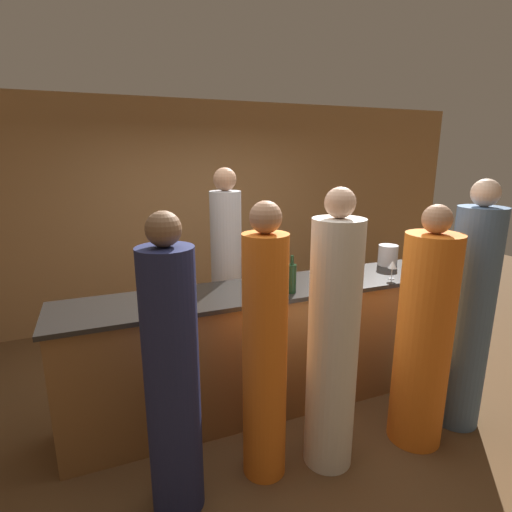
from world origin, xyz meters
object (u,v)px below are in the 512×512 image
object	(u,v)px
guest_2	(265,354)
wine_bottle_0	(292,278)
guest_0	(424,338)
guest_4	(468,316)
guest_3	(333,343)
ice_bucket	(388,255)
bartender	(227,280)
guest_1	(172,380)

from	to	relation	value
guest_2	wine_bottle_0	distance (m)	0.75
guest_0	guest_4	size ratio (longest dim) A/B	0.92
guest_3	guest_4	size ratio (longest dim) A/B	0.99
guest_4	guest_0	bearing A→B (deg)	-175.78
guest_3	ice_bucket	bearing A→B (deg)	38.16
guest_3	wine_bottle_0	xyz separation A→B (m)	(-0.02, 0.59, 0.29)
bartender	guest_1	distance (m)	1.62
guest_1	wine_bottle_0	xyz separation A→B (m)	(1.05, 0.57, 0.33)
wine_bottle_0	guest_0	bearing A→B (deg)	-40.12
guest_1	guest_2	bearing A→B (deg)	5.43
guest_1	guest_3	size ratio (longest dim) A/B	0.95
guest_0	wine_bottle_0	size ratio (longest dim) A/B	6.02
guest_1	ice_bucket	size ratio (longest dim) A/B	9.28
guest_0	ice_bucket	world-z (taller)	guest_0
guest_4	wine_bottle_0	bearing A→B (deg)	153.69
guest_0	guest_1	world-z (taller)	guest_1
guest_1	guest_2	size ratio (longest dim) A/B	0.99
wine_bottle_0	ice_bucket	distance (m)	1.30
guest_1	ice_bucket	xyz separation A→B (m)	(2.30, 0.95, 0.31)
guest_3	guest_4	world-z (taller)	guest_4
wine_bottle_0	ice_bucket	size ratio (longest dim) A/B	1.51
guest_0	guest_3	distance (m)	0.75
guest_3	bartender	bearing A→B (deg)	101.12
guest_2	ice_bucket	distance (m)	1.93
guest_2	bartender	bearing A→B (deg)	82.48
guest_2	guest_4	bearing A→B (deg)	-3.20
bartender	guest_4	bearing A→B (deg)	135.85
guest_2	guest_4	size ratio (longest dim) A/B	0.95
bartender	guest_0	xyz separation A→B (m)	(1.03, -1.49, -0.13)
guest_4	ice_bucket	distance (m)	1.01
bartender	guest_3	bearing A→B (deg)	101.12
guest_0	ice_bucket	distance (m)	1.18
bartender	guest_4	distance (m)	2.08
guest_2	guest_4	world-z (taller)	guest_4
bartender	wine_bottle_0	xyz separation A→B (m)	(0.27, -0.84, 0.23)
guest_1	guest_2	world-z (taller)	guest_2
guest_0	guest_3	size ratio (longest dim) A/B	0.93
guest_1	guest_3	distance (m)	1.07
bartender	ice_bucket	size ratio (longest dim) A/B	10.13
guest_1	guest_4	xyz separation A→B (m)	(2.28, -0.04, 0.05)
ice_bucket	guest_2	bearing A→B (deg)	-152.30
guest_2	guest_4	distance (m)	1.68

